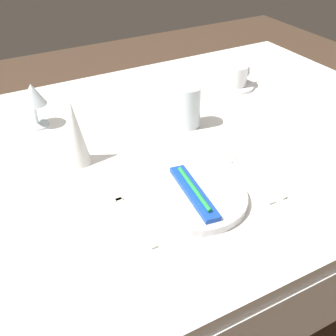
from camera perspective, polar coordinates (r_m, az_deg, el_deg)
name	(u,v)px	position (r m, az deg, el deg)	size (l,w,h in m)	color
ground_plane	(146,324)	(1.72, -2.81, -19.32)	(6.00, 6.00, 0.00)	#4C3828
dining_table	(140,176)	(1.25, -3.63, -1.01)	(1.80, 1.11, 0.74)	white
dinner_plate	(194,198)	(1.02, 3.29, -3.80)	(0.25, 0.25, 0.02)	white
toothbrush_package	(194,192)	(1.01, 3.32, -3.05)	(0.07, 0.21, 0.02)	blue
fork_outer	(130,215)	(0.99, -4.88, -5.96)	(0.02, 0.21, 0.00)	beige
dinner_knife	(244,178)	(1.11, 9.63, -1.22)	(0.02, 0.24, 0.00)	beige
spoon_soup	(247,170)	(1.14, 10.06, -0.25)	(0.03, 0.22, 0.01)	beige
saucer_left	(234,86)	(1.59, 8.43, 10.36)	(0.14, 0.14, 0.01)	white
coffee_cup_left	(235,75)	(1.58, 8.60, 11.66)	(0.11, 0.08, 0.07)	white
wine_glass_centre	(33,97)	(1.34, -16.91, 8.72)	(0.08, 0.08, 0.13)	silver
drink_tumbler	(188,109)	(1.30, 2.61, 7.50)	(0.07, 0.07, 0.12)	silver
napkin_folded	(74,133)	(1.14, -11.88, 4.40)	(0.07, 0.07, 0.17)	white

